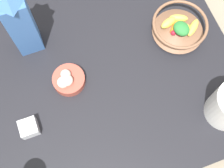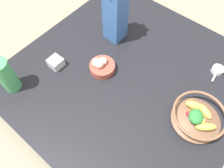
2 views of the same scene
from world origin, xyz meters
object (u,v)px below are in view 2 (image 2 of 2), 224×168
Objects in this scene: garlic_bowl at (101,66)px; milk_carton at (116,10)px; drinking_cup at (5,75)px; fruit_bowl at (198,116)px; spice_jar at (56,63)px.

milk_carton is at bearing 23.11° from garlic_bowl.
garlic_bowl is (0.29, -0.22, -0.06)m from drinking_cup.
milk_carton is (0.14, 0.49, 0.11)m from fruit_bowl.
drinking_cup is 2.82× the size of spice_jar.
garlic_bowl is at bearing -36.93° from drinking_cup.
garlic_bowl is (-0.19, -0.08, -0.12)m from milk_carton.
fruit_bowl reaches higher than spice_jar.
fruit_bowl is at bearing -105.76° from milk_carton.
milk_carton is at bearing -15.59° from spice_jar.
milk_carton is at bearing 74.24° from fruit_bowl.
fruit_bowl is 3.47× the size of spice_jar.
milk_carton is at bearing -16.27° from drinking_cup.
milk_carton reaches higher than drinking_cup.
drinking_cup is 1.45× the size of garlic_bowl.
drinking_cup is at bearing 163.73° from milk_carton.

